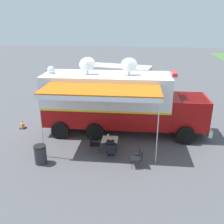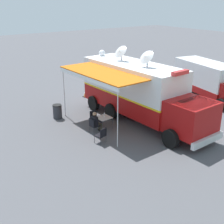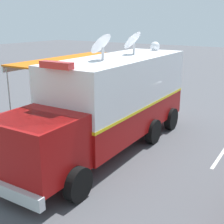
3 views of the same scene
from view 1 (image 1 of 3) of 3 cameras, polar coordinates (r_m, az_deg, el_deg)
name	(u,v)px [view 1 (image 1 of 3)]	position (r m, az deg, el deg)	size (l,w,h in m)	color
ground_plane	(107,131)	(15.46, -1.13, -4.27)	(100.00, 100.00, 0.00)	#515156
lot_stripe	(89,108)	(19.34, -5.16, 0.82)	(0.12, 4.80, 0.01)	silver
command_truck	(120,101)	(14.66, 1.71, 2.49)	(5.12, 9.57, 4.53)	#9E0F0F
folding_table	(110,140)	(12.82, -0.48, -6.38)	(0.83, 0.83, 0.73)	silver
water_bottle	(108,136)	(12.87, -0.87, -5.46)	(0.07, 0.07, 0.22)	silver
folding_chair_at_table	(110,151)	(12.17, -0.39, -8.77)	(0.50, 0.50, 0.87)	black
folding_chair_beside_table	(93,143)	(12.93, -4.30, -6.97)	(0.50, 0.50, 0.87)	black
folding_chair_spare_by_truck	(138,156)	(11.79, 5.94, -9.94)	(0.58, 0.58, 0.87)	black
seated_responder	(111,146)	(12.27, -0.30, -7.77)	(0.67, 0.56, 1.25)	black
trash_bin	(40,154)	(12.46, -15.87, -9.20)	(0.57, 0.57, 0.91)	#2D2D33
traffic_cone	(23,124)	(16.66, -19.54, -2.59)	(0.36, 0.36, 0.58)	black
support_truck	(125,82)	(21.72, 3.05, 6.85)	(3.43, 7.08, 2.70)	white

